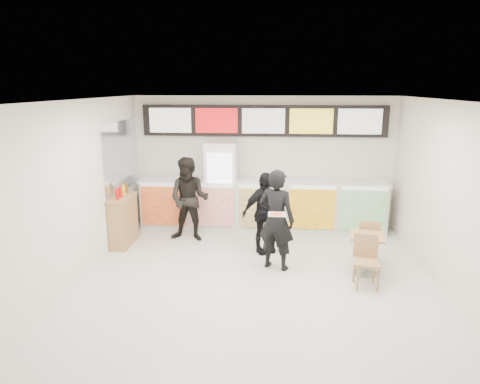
# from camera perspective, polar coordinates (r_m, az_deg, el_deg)

# --- Properties ---
(floor) EXTENTS (7.00, 7.00, 0.00)m
(floor) POSITION_cam_1_polar(r_m,az_deg,el_deg) (7.09, 2.12, -13.00)
(floor) COLOR beige
(floor) RESTS_ON ground
(ceiling) EXTENTS (7.00, 7.00, 0.00)m
(ceiling) POSITION_cam_1_polar(r_m,az_deg,el_deg) (6.32, 2.37, 12.03)
(ceiling) COLOR white
(ceiling) RESTS_ON wall_back
(wall_back) EXTENTS (6.00, 0.00, 6.00)m
(wall_back) POSITION_cam_1_polar(r_m,az_deg,el_deg) (9.96, 3.09, 4.05)
(wall_back) COLOR silver
(wall_back) RESTS_ON floor
(wall_left) EXTENTS (0.00, 7.00, 7.00)m
(wall_left) POSITION_cam_1_polar(r_m,az_deg,el_deg) (7.30, -21.99, -0.63)
(wall_left) COLOR silver
(wall_left) RESTS_ON floor
(wall_right) EXTENTS (0.00, 7.00, 7.00)m
(wall_right) POSITION_cam_1_polar(r_m,az_deg,el_deg) (7.09, 27.24, -1.59)
(wall_right) COLOR silver
(wall_right) RESTS_ON floor
(service_counter) EXTENTS (5.56, 0.77, 1.14)m
(service_counter) POSITION_cam_1_polar(r_m,az_deg,el_deg) (9.77, 2.96, -1.72)
(service_counter) COLOR silver
(service_counter) RESTS_ON floor
(menu_board) EXTENTS (5.50, 0.14, 0.70)m
(menu_board) POSITION_cam_1_polar(r_m,az_deg,el_deg) (9.76, 3.15, 9.47)
(menu_board) COLOR black
(menu_board) RESTS_ON wall_back
(drinks_fridge) EXTENTS (0.70, 0.67, 2.00)m
(drinks_fridge) POSITION_cam_1_polar(r_m,az_deg,el_deg) (9.75, -2.51, 0.85)
(drinks_fridge) COLOR white
(drinks_fridge) RESTS_ON floor
(mirror_panel) EXTENTS (0.01, 2.00, 1.50)m
(mirror_panel) POSITION_cam_1_polar(r_m,az_deg,el_deg) (9.45, -15.55, 4.56)
(mirror_panel) COLOR #B2B7BF
(mirror_panel) RESTS_ON wall_left
(customer_main) EXTENTS (0.78, 0.65, 1.82)m
(customer_main) POSITION_cam_1_polar(r_m,az_deg,el_deg) (7.60, 4.87, -3.71)
(customer_main) COLOR black
(customer_main) RESTS_ON floor
(customer_left) EXTENTS (0.93, 0.76, 1.79)m
(customer_left) POSITION_cam_1_polar(r_m,az_deg,el_deg) (9.04, -6.78, -1.00)
(customer_left) COLOR black
(customer_left) RESTS_ON floor
(customer_mid) EXTENTS (1.01, 0.84, 1.62)m
(customer_mid) POSITION_cam_1_polar(r_m,az_deg,el_deg) (8.34, 3.23, -2.80)
(customer_mid) COLOR black
(customer_mid) RESTS_ON floor
(pizza_slice) EXTENTS (0.36, 0.36, 0.02)m
(pizza_slice) POSITION_cam_1_polar(r_m,az_deg,el_deg) (7.09, 4.91, -2.93)
(pizza_slice) COLOR beige
(pizza_slice) RESTS_ON customer_main
(cafe_table) EXTENTS (0.68, 1.50, 0.85)m
(cafe_table) POSITION_cam_1_polar(r_m,az_deg,el_deg) (7.79, 16.57, -7.05)
(cafe_table) COLOR #A4734B
(cafe_table) RESTS_ON floor
(condiment_ledge) EXTENTS (0.37, 0.92, 1.22)m
(condiment_ledge) POSITION_cam_1_polar(r_m,az_deg,el_deg) (9.14, -15.29, -3.64)
(condiment_ledge) COLOR #A4734B
(condiment_ledge) RESTS_ON floor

